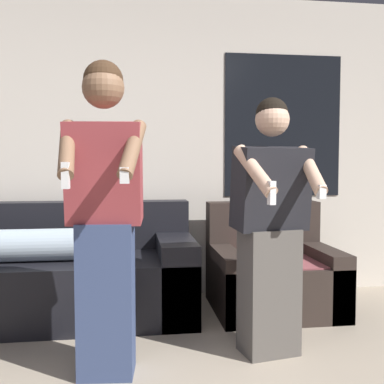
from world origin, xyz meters
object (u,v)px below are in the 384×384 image
object	(u,v)px
couch	(63,276)
person_left	(105,216)
person_right	(271,228)
armchair	(272,274)

from	to	relation	value
couch	person_left	distance (m)	1.26
person_left	person_right	xyz separation A→B (m)	(1.00, 0.16, -0.11)
person_left	person_right	bearing A→B (deg)	9.00
person_right	person_left	bearing A→B (deg)	-171.00
couch	person_left	xyz separation A→B (m)	(0.39, -1.05, 0.58)
couch	person_right	world-z (taller)	person_right
person_left	person_right	size ratio (longest dim) A/B	1.10
couch	armchair	world-z (taller)	couch
armchair	person_right	xyz separation A→B (m)	(-0.29, -0.86, 0.51)
armchair	person_right	distance (m)	1.04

